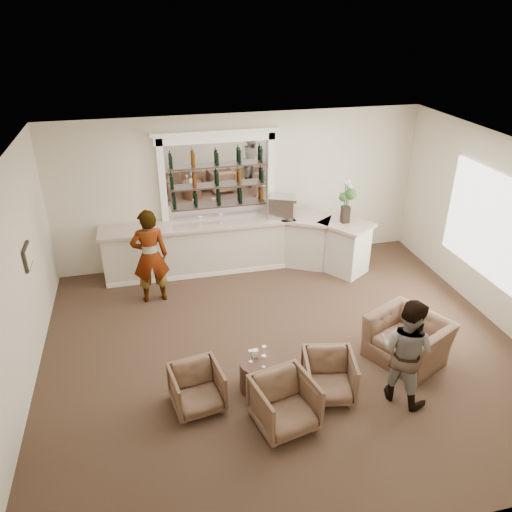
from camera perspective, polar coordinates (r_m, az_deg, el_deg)
The scene contains 19 objects.
ground at distance 8.68m, azimuth 3.14°, elevation -10.56°, with size 8.00×8.00×0.00m, color #4D3426.
room_shell at distance 8.16m, azimuth 3.26°, elevation 5.79°, with size 8.04×7.02×3.32m.
bar_counter at distance 10.83m, azimuth -2.02°, elevation 1.21°, with size 5.72×1.80×1.14m.
back_bar_alcove at distance 10.61m, azimuth -4.41°, elevation 9.08°, with size 2.64×0.25×3.00m.
cocktail_table at distance 7.76m, azimuth 0.33°, elevation -13.44°, with size 0.59×0.59×0.50m, color #432B1D.
sommelier at distance 9.73m, azimuth -12.01°, elevation -0.05°, with size 0.70×0.46×1.91m, color gray.
guest at distance 7.57m, azimuth 16.76°, elevation -10.35°, with size 0.82×0.64×1.68m, color gray.
armchair_left at distance 7.47m, azimuth -6.76°, elevation -14.78°, with size 0.70×0.73×0.66m, color brown.
armchair_center at distance 7.15m, azimuth 3.28°, elevation -16.47°, with size 0.80×0.82×0.75m, color brown.
armchair_right at distance 7.67m, azimuth 8.31°, elevation -13.42°, with size 0.74×0.76×0.69m, color brown.
armchair_far at distance 8.62m, azimuth 16.99°, elevation -9.06°, with size 1.17×1.02×0.76m, color brown.
espresso_machine at distance 10.76m, azimuth 3.04°, elevation 5.66°, with size 0.53×0.45×0.47m, color #B2B1B6.
flower_vase at distance 10.52m, azimuth 10.32°, elevation 6.50°, with size 0.25×0.25×0.95m.
wine_glass_bar_left at distance 10.51m, azimuth -4.04°, elevation 4.33°, with size 0.07×0.07×0.21m, color white, non-canonical shape.
wine_glass_bar_right at distance 10.40m, azimuth -6.38°, elevation 3.99°, with size 0.07×0.07×0.21m, color white, non-canonical shape.
wine_glass_tbl_a at distance 7.54m, azimuth -0.62°, elevation -11.38°, with size 0.07×0.07×0.21m, color white, non-canonical shape.
wine_glass_tbl_b at distance 7.62m, azimuth 0.93°, elevation -10.92°, with size 0.07×0.07×0.21m, color white, non-canonical shape.
wine_glass_tbl_c at distance 7.45m, azimuth 0.88°, elevation -11.95°, with size 0.07×0.07×0.21m, color white, non-canonical shape.
napkin_holder at distance 7.67m, azimuth -0.07°, elevation -11.04°, with size 0.08×0.08×0.12m, color white.
Camera 1 is at (-2.04, -6.57, 5.29)m, focal length 35.00 mm.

